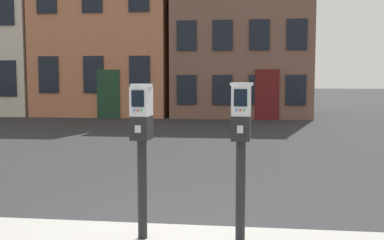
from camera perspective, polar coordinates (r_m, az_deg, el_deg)
parking_meter_near_kerb at (r=4.39m, az=-6.32°, el=-1.60°), size 0.23×0.26×1.51m
parking_meter_twin_adjacent at (r=4.27m, az=6.16°, el=-1.65°), size 0.23×0.26×1.52m
townhouse_orange_brick at (r=23.41m, az=-9.85°, el=13.57°), size 6.12×6.19×10.31m
townhouse_cream_stone at (r=22.02m, az=6.29°, el=12.52°), size 6.04×5.54×9.06m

